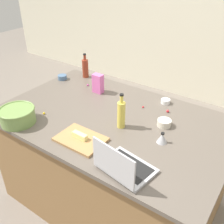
{
  "coord_description": "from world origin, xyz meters",
  "views": [
    {
      "loc": [
        0.96,
        -1.38,
        1.98
      ],
      "look_at": [
        0.0,
        0.0,
        0.95
      ],
      "focal_mm": 42.21,
      "sensor_mm": 36.0,
      "label": 1
    }
  ],
  "objects_px": {
    "ramekin_wide": "(62,77)",
    "kitchen_timer": "(162,138)",
    "mixing_bowl_large": "(17,115)",
    "candy_bag": "(98,83)",
    "butter_stick_left": "(80,136)",
    "ramekin_medium": "(164,123)",
    "laptop": "(122,166)",
    "cutting_board": "(81,139)",
    "ramekin_small": "(166,101)",
    "bottle_soy": "(85,68)",
    "bottle_oil": "(121,114)"
  },
  "relations": [
    {
      "from": "ramekin_wide",
      "to": "kitchen_timer",
      "type": "distance_m",
      "value": 1.3
    },
    {
      "from": "mixing_bowl_large",
      "to": "candy_bag",
      "type": "bearing_deg",
      "value": 75.6
    },
    {
      "from": "butter_stick_left",
      "to": "ramekin_medium",
      "type": "distance_m",
      "value": 0.61
    },
    {
      "from": "kitchen_timer",
      "to": "laptop",
      "type": "bearing_deg",
      "value": -99.42
    },
    {
      "from": "butter_stick_left",
      "to": "kitchen_timer",
      "type": "distance_m",
      "value": 0.54
    },
    {
      "from": "laptop",
      "to": "cutting_board",
      "type": "height_order",
      "value": "laptop"
    },
    {
      "from": "candy_bag",
      "to": "mixing_bowl_large",
      "type": "bearing_deg",
      "value": -104.4
    },
    {
      "from": "ramekin_small",
      "to": "kitchen_timer",
      "type": "bearing_deg",
      "value": -67.48
    },
    {
      "from": "mixing_bowl_large",
      "to": "ramekin_wide",
      "type": "bearing_deg",
      "value": 110.22
    },
    {
      "from": "butter_stick_left",
      "to": "candy_bag",
      "type": "xyz_separation_m",
      "value": [
        -0.33,
        0.63,
        0.05
      ]
    },
    {
      "from": "butter_stick_left",
      "to": "kitchen_timer",
      "type": "xyz_separation_m",
      "value": [
        0.46,
        0.29,
        -0.0
      ]
    },
    {
      "from": "bottle_soy",
      "to": "cutting_board",
      "type": "distance_m",
      "value": 1.05
    },
    {
      "from": "mixing_bowl_large",
      "to": "ramekin_wide",
      "type": "xyz_separation_m",
      "value": [
        -0.27,
        0.74,
        -0.04
      ]
    },
    {
      "from": "bottle_oil",
      "to": "ramekin_wide",
      "type": "height_order",
      "value": "bottle_oil"
    },
    {
      "from": "butter_stick_left",
      "to": "ramekin_small",
      "type": "height_order",
      "value": "butter_stick_left"
    },
    {
      "from": "laptop",
      "to": "bottle_soy",
      "type": "relative_size",
      "value": 1.41
    },
    {
      "from": "bottle_soy",
      "to": "bottle_oil",
      "type": "bearing_deg",
      "value": -34.67
    },
    {
      "from": "candy_bag",
      "to": "ramekin_wide",
      "type": "bearing_deg",
      "value": 177.52
    },
    {
      "from": "cutting_board",
      "to": "mixing_bowl_large",
      "type": "bearing_deg",
      "value": -169.6
    },
    {
      "from": "bottle_soy",
      "to": "cutting_board",
      "type": "bearing_deg",
      "value": -52.07
    },
    {
      "from": "cutting_board",
      "to": "kitchen_timer",
      "type": "relative_size",
      "value": 4.13
    },
    {
      "from": "bottle_soy",
      "to": "ramekin_wide",
      "type": "relative_size",
      "value": 2.77
    },
    {
      "from": "bottle_soy",
      "to": "candy_bag",
      "type": "height_order",
      "value": "bottle_soy"
    },
    {
      "from": "cutting_board",
      "to": "butter_stick_left",
      "type": "distance_m",
      "value": 0.03
    },
    {
      "from": "laptop",
      "to": "bottle_oil",
      "type": "height_order",
      "value": "bottle_oil"
    },
    {
      "from": "ramekin_small",
      "to": "bottle_oil",
      "type": "bearing_deg",
      "value": -103.03
    },
    {
      "from": "cutting_board",
      "to": "ramekin_medium",
      "type": "relative_size",
      "value": 3.16
    },
    {
      "from": "ramekin_small",
      "to": "cutting_board",
      "type": "bearing_deg",
      "value": -107.45
    },
    {
      "from": "candy_bag",
      "to": "laptop",
      "type": "bearing_deg",
      "value": -44.85
    },
    {
      "from": "bottle_oil",
      "to": "butter_stick_left",
      "type": "bearing_deg",
      "value": -115.57
    },
    {
      "from": "kitchen_timer",
      "to": "cutting_board",
      "type": "bearing_deg",
      "value": -147.36
    },
    {
      "from": "cutting_board",
      "to": "butter_stick_left",
      "type": "xyz_separation_m",
      "value": [
        -0.01,
        0.0,
        0.03
      ]
    },
    {
      "from": "ramekin_wide",
      "to": "bottle_soy",
      "type": "bearing_deg",
      "value": 48.97
    },
    {
      "from": "mixing_bowl_large",
      "to": "bottle_oil",
      "type": "xyz_separation_m",
      "value": [
        0.65,
        0.38,
        0.05
      ]
    },
    {
      "from": "ramekin_wide",
      "to": "cutting_board",
      "type": "bearing_deg",
      "value": -39.21
    },
    {
      "from": "mixing_bowl_large",
      "to": "ramekin_small",
      "type": "bearing_deg",
      "value": 48.94
    },
    {
      "from": "laptop",
      "to": "butter_stick_left",
      "type": "relative_size",
      "value": 3.1
    },
    {
      "from": "cutting_board",
      "to": "ramekin_medium",
      "type": "height_order",
      "value": "ramekin_medium"
    },
    {
      "from": "mixing_bowl_large",
      "to": "candy_bag",
      "type": "xyz_separation_m",
      "value": [
        0.19,
        0.72,
        0.02
      ]
    },
    {
      "from": "laptop",
      "to": "candy_bag",
      "type": "height_order",
      "value": "laptop"
    },
    {
      "from": "ramekin_small",
      "to": "kitchen_timer",
      "type": "relative_size",
      "value": 0.97
    },
    {
      "from": "bottle_soy",
      "to": "bottle_oil",
      "type": "relative_size",
      "value": 0.91
    },
    {
      "from": "bottle_soy",
      "to": "ramekin_small",
      "type": "distance_m",
      "value": 0.89
    },
    {
      "from": "mixing_bowl_large",
      "to": "cutting_board",
      "type": "distance_m",
      "value": 0.53
    },
    {
      "from": "ramekin_wide",
      "to": "kitchen_timer",
      "type": "xyz_separation_m",
      "value": [
        1.25,
        -0.36,
        0.01
      ]
    },
    {
      "from": "ramekin_medium",
      "to": "kitchen_timer",
      "type": "height_order",
      "value": "kitchen_timer"
    },
    {
      "from": "laptop",
      "to": "kitchen_timer",
      "type": "relative_size",
      "value": 4.43
    },
    {
      "from": "bottle_oil",
      "to": "candy_bag",
      "type": "bearing_deg",
      "value": 143.93
    },
    {
      "from": "bottle_oil",
      "to": "ramekin_small",
      "type": "xyz_separation_m",
      "value": [
        0.12,
        0.5,
        -0.09
      ]
    },
    {
      "from": "laptop",
      "to": "bottle_soy",
      "type": "distance_m",
      "value": 1.38
    }
  ]
}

